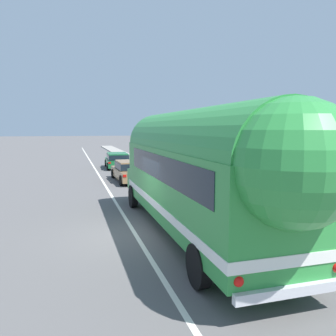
% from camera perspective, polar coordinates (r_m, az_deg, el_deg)
% --- Properties ---
extents(ground_plane, '(300.00, 300.00, 0.00)m').
position_cam_1_polar(ground_plane, '(11.48, -5.64, -11.12)').
color(ground_plane, '#565454').
extents(lane_markings, '(3.74, 80.00, 0.01)m').
position_cam_1_polar(lane_markings, '(23.31, -7.08, -1.95)').
color(lane_markings, silver).
rests_on(lane_markings, ground).
extents(sidewalk_slab, '(2.03, 90.00, 0.15)m').
position_cam_1_polar(sidewalk_slab, '(22.05, 1.38, -2.21)').
color(sidewalk_slab, gray).
rests_on(sidewalk_slab, ground).
extents(painted_bus, '(2.62, 12.47, 4.12)m').
position_cam_1_polar(painted_bus, '(10.40, 5.23, 0.01)').
color(painted_bus, '#2D8C3D').
rests_on(painted_bus, ground).
extents(car_lead, '(2.10, 4.83, 1.37)m').
position_cam_1_polar(car_lead, '(22.47, -6.47, -0.35)').
color(car_lead, olive).
rests_on(car_lead, ground).
extents(car_second, '(2.10, 4.38, 1.37)m').
position_cam_1_polar(car_second, '(29.83, -8.67, 1.45)').
color(car_second, '#196633').
rests_on(car_second, ground).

